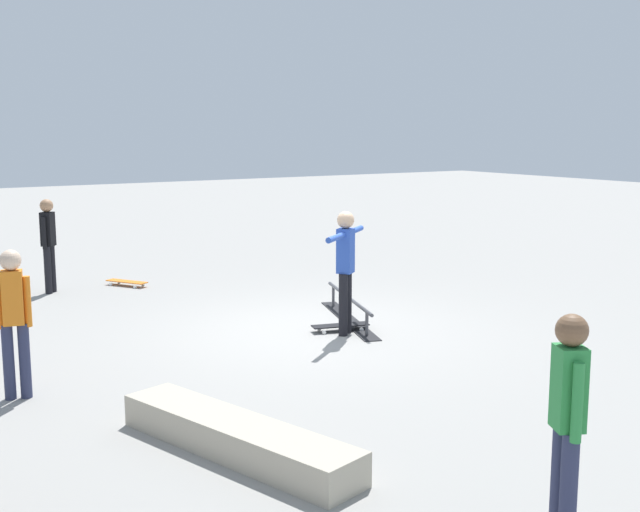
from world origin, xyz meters
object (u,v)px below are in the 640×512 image
object	(u,v)px
bystander_orange_shirt	(14,315)
grind_rail	(349,310)
skater_main	(345,263)
loose_skateboard_orange	(127,282)
skateboard_main	(340,326)
bystander_green_shirt	(567,415)
skate_ledge	(237,437)
bystander_black_shirt	(48,240)

from	to	relation	value
bystander_orange_shirt	grind_rail	bearing A→B (deg)	25.90
skater_main	loose_skateboard_orange	xyz separation A→B (m)	(4.86, 1.42, -0.91)
skater_main	skateboard_main	bearing A→B (deg)	39.88
grind_rail	bystander_orange_shirt	bearing A→B (deg)	120.03
skater_main	bystander_orange_shirt	world-z (taller)	skater_main
skater_main	bystander_green_shirt	xyz separation A→B (m)	(-5.37, 1.84, -0.08)
loose_skateboard_orange	bystander_green_shirt	bearing A→B (deg)	145.93
bystander_green_shirt	bystander_orange_shirt	distance (m)	5.62
grind_rail	skate_ledge	distance (m)	4.97
skater_main	loose_skateboard_orange	bearing A→B (deg)	69.16
skate_ledge	skater_main	distance (m)	4.26
bystander_green_shirt	bystander_orange_shirt	bearing A→B (deg)	53.42
skater_main	skate_ledge	bearing A→B (deg)	-174.21
skater_main	skateboard_main	distance (m)	0.93
skater_main	grind_rail	bearing A→B (deg)	14.91
bystander_orange_shirt	bystander_green_shirt	bearing A→B (deg)	-48.87
skateboard_main	bystander_green_shirt	xyz separation A→B (m)	(-5.55, 1.89, 0.83)
bystander_black_shirt	skater_main	bearing A→B (deg)	-112.45
skateboard_main	bystander_black_shirt	xyz separation A→B (m)	(4.81, 2.75, 0.83)
bystander_orange_shirt	loose_skateboard_orange	distance (m)	6.03
bystander_orange_shirt	loose_skateboard_orange	world-z (taller)	bystander_orange_shirt
skater_main	bystander_orange_shirt	distance (m)	4.37
grind_rail	bystander_black_shirt	bearing A→B (deg)	55.00
grind_rail	skateboard_main	xyz separation A→B (m)	(-0.45, 0.45, -0.08)
skater_main	bystander_green_shirt	size ratio (longest dim) A/B	1.06
bystander_green_shirt	loose_skateboard_orange	size ratio (longest dim) A/B	2.03
bystander_orange_shirt	loose_skateboard_orange	bearing A→B (deg)	75.20
skate_ledge	loose_skateboard_orange	world-z (taller)	skate_ledge
skate_ledge	loose_skateboard_orange	size ratio (longest dim) A/B	3.27
bystander_orange_shirt	skate_ledge	bearing A→B (deg)	-48.13
bystander_orange_shirt	loose_skateboard_orange	xyz separation A→B (m)	(5.20, -2.93, -0.82)
skater_main	bystander_green_shirt	bearing A→B (deg)	-146.08
skater_main	bystander_black_shirt	size ratio (longest dim) A/B	1.05
grind_rail	skater_main	world-z (taller)	skater_main
skateboard_main	bystander_green_shirt	size ratio (longest dim) A/B	0.52
grind_rail	skateboard_main	distance (m)	0.64
skateboard_main	bystander_black_shirt	distance (m)	5.60
skater_main	skateboard_main	world-z (taller)	skater_main
skateboard_main	grind_rail	bearing A→B (deg)	60.28
bystander_black_shirt	loose_skateboard_orange	distance (m)	1.54
grind_rail	skater_main	size ratio (longest dim) A/B	1.41
bystander_green_shirt	loose_skateboard_orange	distance (m)	10.27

